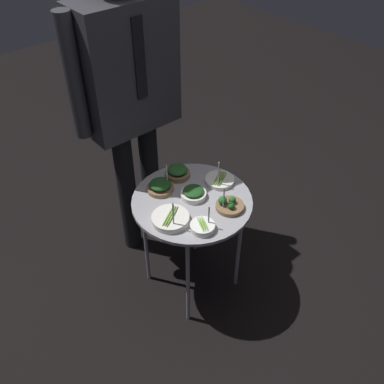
% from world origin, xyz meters
% --- Properties ---
extents(ground_plane, '(8.00, 8.00, 0.00)m').
position_xyz_m(ground_plane, '(0.00, 0.00, 0.00)').
color(ground_plane, black).
extents(serving_cart, '(0.60, 0.60, 0.64)m').
position_xyz_m(serving_cart, '(0.00, 0.00, 0.58)').
color(serving_cart, '#939399').
rests_on(serving_cart, ground_plane).
extents(bowl_spinach_far_rim, '(0.13, 0.13, 0.05)m').
position_xyz_m(bowl_spinach_far_rim, '(0.02, 0.01, 0.66)').
color(bowl_spinach_far_rim, silver).
rests_on(bowl_spinach_far_rim, serving_cart).
extents(bowl_asparagus_back_left, '(0.18, 0.18, 0.16)m').
position_xyz_m(bowl_asparagus_back_left, '(-0.17, -0.05, 0.65)').
color(bowl_asparagus_back_left, silver).
rests_on(bowl_asparagus_back_left, serving_cart).
extents(bowl_spinach_front_right, '(0.14, 0.14, 0.15)m').
position_xyz_m(bowl_spinach_front_right, '(-0.07, 0.16, 0.66)').
color(bowl_spinach_front_right, brown).
rests_on(bowl_spinach_front_right, serving_cart).
extents(bowl_asparagus_front_left, '(0.12, 0.12, 0.13)m').
position_xyz_m(bowl_asparagus_front_left, '(-0.10, -0.19, 0.65)').
color(bowl_asparagus_front_left, white).
rests_on(bowl_asparagus_front_left, serving_cart).
extents(bowl_broccoli_mid_left, '(0.14, 0.14, 0.14)m').
position_xyz_m(bowl_broccoli_mid_left, '(0.10, -0.16, 0.66)').
color(bowl_broccoli_mid_left, brown).
rests_on(bowl_broccoli_mid_left, serving_cart).
extents(bowl_asparagus_mid_right, '(0.15, 0.15, 0.16)m').
position_xyz_m(bowl_asparagus_mid_right, '(0.20, 0.01, 0.65)').
color(bowl_asparagus_mid_right, silver).
rests_on(bowl_asparagus_mid_right, serving_cart).
extents(bowl_spinach_front_center, '(0.13, 0.13, 0.06)m').
position_xyz_m(bowl_spinach_front_center, '(0.07, 0.19, 0.66)').
color(bowl_spinach_front_center, brown).
rests_on(bowl_spinach_front_center, serving_cart).
extents(waiter_figure, '(0.63, 0.24, 1.72)m').
position_xyz_m(waiter_figure, '(-0.01, 0.48, 1.09)').
color(waiter_figure, black).
rests_on(waiter_figure, ground_plane).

